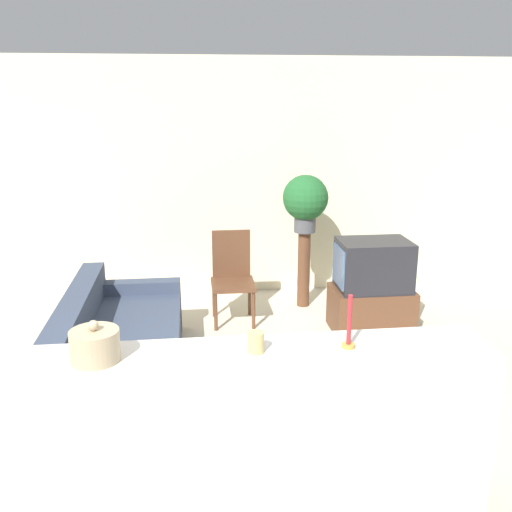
# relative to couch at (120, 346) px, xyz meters

# --- Properties ---
(ground_plane) EXTENTS (14.00, 14.00, 0.00)m
(ground_plane) POSITION_rel_couch_xyz_m (0.92, -1.40, -0.26)
(ground_plane) COLOR beige
(wall_back) EXTENTS (9.00, 0.06, 2.70)m
(wall_back) POSITION_rel_couch_xyz_m (0.92, 2.03, 1.09)
(wall_back) COLOR beige
(wall_back) RESTS_ON ground_plane
(couch) EXTENTS (0.93, 1.91, 0.72)m
(couch) POSITION_rel_couch_xyz_m (0.00, 0.00, 0.00)
(couch) COLOR #384256
(couch) RESTS_ON ground_plane
(tv_stand) EXTENTS (0.79, 0.52, 0.44)m
(tv_stand) POSITION_rel_couch_xyz_m (2.39, 0.67, -0.04)
(tv_stand) COLOR brown
(tv_stand) RESTS_ON ground_plane
(television) EXTENTS (0.70, 0.49, 0.49)m
(television) POSITION_rel_couch_xyz_m (2.38, 0.67, 0.42)
(television) COLOR #232328
(television) RESTS_ON tv_stand
(wooden_chair) EXTENTS (0.44, 0.44, 0.94)m
(wooden_chair) POSITION_rel_couch_xyz_m (1.04, 1.11, 0.24)
(wooden_chair) COLOR brown
(wooden_chair) RESTS_ON ground_plane
(plant_stand) EXTENTS (0.14, 0.14, 0.85)m
(plant_stand) POSITION_rel_couch_xyz_m (1.85, 1.43, 0.17)
(plant_stand) COLOR brown
(plant_stand) RESTS_ON ground_plane
(potted_plant) EXTENTS (0.49, 0.49, 0.62)m
(potted_plant) POSITION_rel_couch_xyz_m (1.85, 1.43, 0.94)
(potted_plant) COLOR #4C4C51
(potted_plant) RESTS_ON plant_stand
(foreground_counter) EXTENTS (2.53, 0.44, 1.01)m
(foreground_counter) POSITION_rel_couch_xyz_m (0.92, -1.82, 0.25)
(foreground_counter) COLOR beige
(foreground_counter) RESTS_ON ground_plane
(decorative_bowl) EXTENTS (0.25, 0.25, 0.21)m
(decorative_bowl) POSITION_rel_couch_xyz_m (0.14, -1.82, 0.84)
(decorative_bowl) COLOR tan
(decorative_bowl) RESTS_ON foreground_counter
(candle_jar) EXTENTS (0.09, 0.09, 0.11)m
(candle_jar) POSITION_rel_couch_xyz_m (0.94, -1.82, 0.81)
(candle_jar) COLOR tan
(candle_jar) RESTS_ON foreground_counter
(candlestick) EXTENTS (0.07, 0.07, 0.29)m
(candlestick) POSITION_rel_couch_xyz_m (1.43, -1.82, 0.85)
(candlestick) COLOR #B7933D
(candlestick) RESTS_ON foreground_counter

